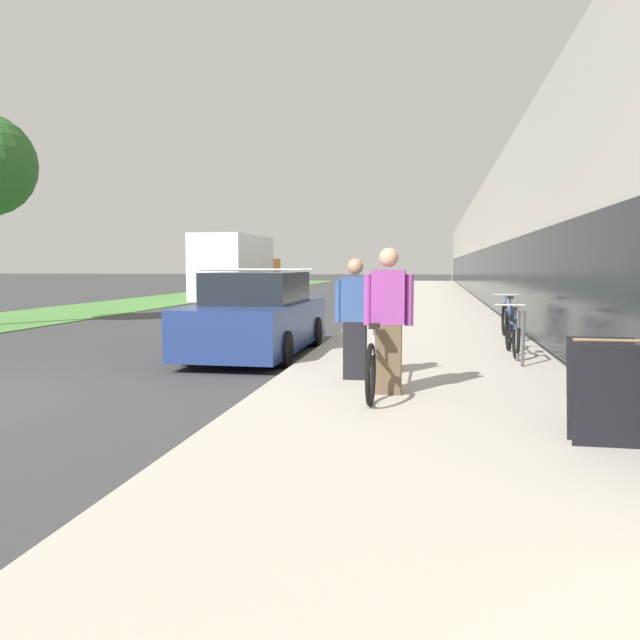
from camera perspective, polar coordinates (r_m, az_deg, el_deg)
sidewalk_slab at (r=27.32m, az=10.16°, el=1.61°), size 4.05×70.00×0.15m
storefront_facade at (r=35.97m, az=21.64°, el=6.11°), size 10.01×70.00×5.15m
lawn_strip at (r=33.75m, az=-11.63°, el=2.12°), size 4.48×70.00×0.03m
tandem_bicycle at (r=7.77m, az=5.43°, el=-3.43°), size 0.52×2.85×0.86m
person_rider at (r=7.33m, az=6.26°, el=-0.07°), size 0.58×0.23×1.71m
person_bystander at (r=8.25m, az=3.24°, el=0.11°), size 0.54×0.21×1.60m
bike_rack_hoop at (r=10.01m, az=17.88°, el=-0.93°), size 0.05×0.60×0.84m
cruiser_bike_nearest at (r=11.02m, az=17.17°, el=-1.21°), size 0.52×1.68×0.83m
cruiser_bike_middle at (r=13.43m, az=16.77°, el=-0.01°), size 0.52×1.85×0.90m
sandwich_board_sign at (r=5.78m, az=24.72°, el=-5.98°), size 0.56×0.56×0.90m
parked_sedan_curbside at (r=11.63m, az=-5.70°, el=0.27°), size 1.87×4.52×1.60m
moving_truck at (r=27.42m, az=-7.53°, el=4.59°), size 2.20×7.02×2.93m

